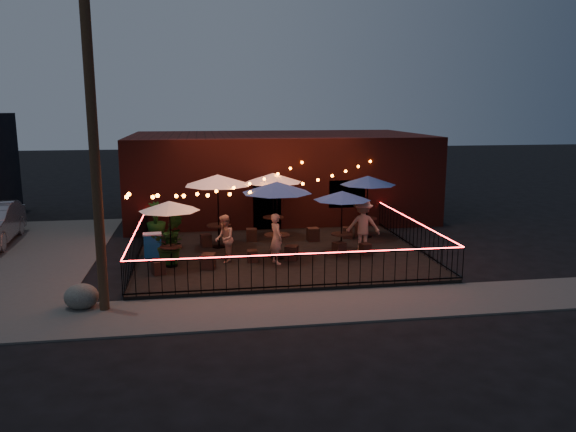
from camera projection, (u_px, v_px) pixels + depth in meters
name	position (u px, v px, depth m)	size (l,w,h in m)	color
ground	(290.00, 273.00, 18.26)	(110.00, 110.00, 0.00)	black
patio	(281.00, 255.00, 20.19)	(10.00, 8.00, 0.15)	black
sidewalk	(309.00, 307.00, 15.11)	(18.00, 2.50, 0.05)	#494743
brick_building	(277.00, 175.00, 27.71)	(14.00, 8.00, 4.00)	#3B1410
utility_pole	(95.00, 161.00, 14.14)	(0.26, 0.26, 8.00)	#382A17
fence_front	(301.00, 271.00, 16.20)	(10.00, 0.04, 1.04)	black
fence_left	(137.00, 245.00, 19.31)	(0.04, 8.00, 1.04)	black
fence_right	(414.00, 234.00, 20.84)	(0.04, 8.00, 1.04)	black
festoon_lights	(253.00, 190.00, 19.27)	(10.02, 8.72, 1.32)	#F25909
cafe_table_0	(169.00, 207.00, 18.13)	(2.06, 2.06, 2.19)	black
cafe_table_1	(218.00, 181.00, 20.56)	(3.15, 3.15, 2.74)	black
cafe_table_2	(277.00, 188.00, 19.08)	(3.11, 3.11, 2.68)	black
cafe_table_3	(273.00, 179.00, 22.33)	(2.52, 2.52, 2.58)	black
cafe_table_4	(342.00, 196.00, 19.84)	(2.52, 2.52, 2.25)	black
cafe_table_5	(368.00, 181.00, 22.27)	(2.64, 2.64, 2.48)	black
bistro_chair_0	(158.00, 268.00, 17.59)	(0.36, 0.36, 0.43)	black
bistro_chair_1	(209.00, 261.00, 18.19)	(0.42, 0.42, 0.50)	black
bistro_chair_2	(168.00, 241.00, 20.89)	(0.41, 0.41, 0.48)	black
bistro_chair_3	(206.00, 240.00, 21.13)	(0.38, 0.38, 0.45)	black
bistro_chair_4	(252.00, 256.00, 19.01)	(0.34, 0.34, 0.40)	black
bistro_chair_5	(292.00, 253.00, 19.26)	(0.41, 0.41, 0.49)	black
bistro_chair_6	(252.00, 235.00, 21.94)	(0.41, 0.41, 0.49)	black
bistro_chair_7	(313.00, 234.00, 21.97)	(0.43, 0.43, 0.51)	black
bistro_chair_8	(339.00, 249.00, 19.89)	(0.38, 0.38, 0.45)	black
bistro_chair_9	(365.00, 249.00, 19.97)	(0.34, 0.34, 0.40)	black
bistro_chair_10	(347.00, 233.00, 22.44)	(0.37, 0.37, 0.44)	black
bistro_chair_11	(360.00, 230.00, 22.68)	(0.44, 0.44, 0.52)	black
patron_a	(276.00, 239.00, 18.70)	(0.62, 0.41, 1.71)	tan
patron_b	(224.00, 239.00, 18.89)	(0.78, 0.61, 1.61)	#DBB98B
patron_c	(363.00, 225.00, 20.28)	(1.24, 0.71, 1.92)	tan
potted_shrub_a	(171.00, 245.00, 18.70)	(1.17, 1.02, 1.30)	#193B0D
potted_shrub_b	(173.00, 231.00, 20.77)	(0.72, 0.58, 1.31)	#1E4010
potted_shrub_c	(156.00, 219.00, 22.73)	(0.77, 0.77, 1.37)	#133911
cooler	(153.00, 245.00, 19.63)	(0.67, 0.51, 0.84)	blue
boulder	(81.00, 297.00, 14.98)	(0.90, 0.77, 0.70)	#42423D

